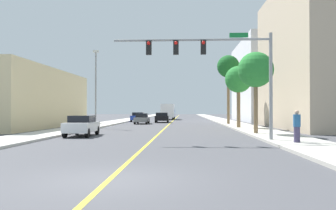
% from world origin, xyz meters
% --- Properties ---
extents(ground, '(192.00, 192.00, 0.00)m').
position_xyz_m(ground, '(0.00, 42.00, 0.00)').
color(ground, '#47474C').
extents(sidewalk_left, '(3.35, 168.00, 0.15)m').
position_xyz_m(sidewalk_left, '(-8.35, 42.00, 0.07)').
color(sidewalk_left, beige).
rests_on(sidewalk_left, ground).
extents(sidewalk_right, '(3.35, 168.00, 0.15)m').
position_xyz_m(sidewalk_right, '(8.35, 42.00, 0.07)').
color(sidewalk_right, '#B2ADA3').
rests_on(sidewalk_right, ground).
extents(lane_marking_center, '(0.16, 144.00, 0.01)m').
position_xyz_m(lane_marking_center, '(0.00, 42.00, 0.00)').
color(lane_marking_center, yellow).
rests_on(lane_marking_center, ground).
extents(building_right_near, '(10.30, 17.86, 14.41)m').
position_xyz_m(building_right_near, '(16.54, 25.61, 7.21)').
color(building_right_near, tan).
rests_on(building_right_near, ground).
extents(building_right_far, '(10.39, 19.72, 13.34)m').
position_xyz_m(building_right_far, '(16.58, 48.77, 6.67)').
color(building_right_far, silver).
rests_on(building_right_far, ground).
extents(traffic_signal_mast, '(9.38, 0.36, 6.28)m').
position_xyz_m(traffic_signal_mast, '(3.94, 11.00, 4.86)').
color(traffic_signal_mast, gray).
rests_on(traffic_signal_mast, sidewalk_right).
extents(street_lamp, '(0.56, 0.28, 7.91)m').
position_xyz_m(street_lamp, '(-7.18, 25.50, 4.53)').
color(street_lamp, gray).
rests_on(street_lamp, sidewalk_left).
extents(palm_near, '(2.65, 2.65, 6.06)m').
position_xyz_m(palm_near, '(7.33, 16.42, 4.83)').
color(palm_near, brown).
rests_on(palm_near, sidewalk_right).
extents(palm_mid, '(2.67, 2.67, 6.11)m').
position_xyz_m(palm_mid, '(7.39, 24.86, 4.84)').
color(palm_mid, brown).
rests_on(palm_mid, sidewalk_right).
extents(palm_far, '(2.79, 2.79, 8.56)m').
position_xyz_m(palm_far, '(7.47, 33.29, 7.17)').
color(palm_far, brown).
rests_on(palm_far, sidewalk_right).
extents(car_white, '(1.89, 4.08, 1.47)m').
position_xyz_m(car_white, '(-5.35, 14.92, 0.77)').
color(car_white, white).
rests_on(car_white, ground).
extents(car_gray, '(1.79, 4.18, 1.41)m').
position_xyz_m(car_gray, '(-3.71, 36.14, 0.72)').
color(car_gray, slate).
rests_on(car_gray, ground).
extents(car_black, '(2.09, 4.59, 1.48)m').
position_xyz_m(car_black, '(-1.36, 41.26, 0.77)').
color(car_black, black).
rests_on(car_black, ground).
extents(car_blue, '(2.04, 4.06, 1.49)m').
position_xyz_m(car_blue, '(-5.33, 44.30, 0.76)').
color(car_blue, '#1E389E').
rests_on(car_blue, ground).
extents(delivery_truck, '(2.48, 8.52, 3.01)m').
position_xyz_m(delivery_truck, '(-1.22, 57.41, 1.61)').
color(delivery_truck, '#194799').
rests_on(delivery_truck, ground).
extents(pedestrian, '(0.38, 0.38, 1.71)m').
position_xyz_m(pedestrian, '(8.00, 9.26, 1.01)').
color(pedestrian, '#3F3859').
rests_on(pedestrian, sidewalk_right).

